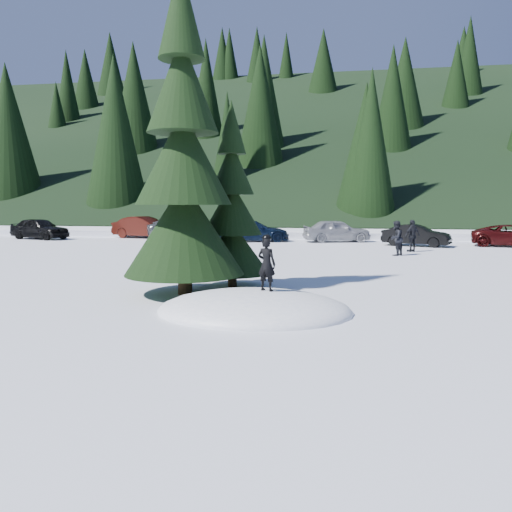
% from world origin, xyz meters
% --- Properties ---
extents(ground, '(200.00, 200.00, 0.00)m').
position_xyz_m(ground, '(0.00, 0.00, 0.00)').
color(ground, white).
rests_on(ground, ground).
extents(snow_mound, '(4.48, 3.52, 0.96)m').
position_xyz_m(snow_mound, '(0.00, 0.00, 0.00)').
color(snow_mound, white).
rests_on(snow_mound, ground).
extents(forest_hillside, '(200.00, 60.00, 25.00)m').
position_xyz_m(forest_hillside, '(0.00, 54.00, 12.50)').
color(forest_hillside, black).
rests_on(forest_hillside, ground).
extents(spruce_tall, '(3.20, 3.20, 8.60)m').
position_xyz_m(spruce_tall, '(-2.20, 1.80, 3.32)').
color(spruce_tall, '#302010').
rests_on(spruce_tall, ground).
extents(spruce_short, '(2.20, 2.20, 5.37)m').
position_xyz_m(spruce_short, '(-1.20, 3.20, 2.10)').
color(spruce_short, '#302010').
rests_on(spruce_short, ground).
extents(child_skier, '(0.52, 0.43, 1.21)m').
position_xyz_m(child_skier, '(0.27, 0.10, 1.08)').
color(child_skier, black).
rests_on(child_skier, snow_mound).
extents(adult_0, '(0.94, 0.99, 1.61)m').
position_xyz_m(adult_0, '(4.50, 12.81, 0.81)').
color(adult_0, black).
rests_on(adult_0, ground).
extents(adult_1, '(0.98, 0.88, 1.60)m').
position_xyz_m(adult_1, '(5.50, 14.76, 0.80)').
color(adult_1, black).
rests_on(adult_1, ground).
extents(car_0, '(4.48, 2.74, 1.42)m').
position_xyz_m(car_0, '(-17.85, 19.45, 0.71)').
color(car_0, black).
rests_on(car_0, ground).
extents(car_1, '(4.71, 2.49, 1.48)m').
position_xyz_m(car_1, '(-11.28, 21.52, 0.74)').
color(car_1, '#340F09').
rests_on(car_1, ground).
extents(car_2, '(5.80, 4.37, 1.46)m').
position_xyz_m(car_2, '(-8.26, 21.37, 0.73)').
color(car_2, '#494D50').
rests_on(car_2, ground).
extents(car_3, '(4.89, 2.96, 1.33)m').
position_xyz_m(car_3, '(-3.45, 19.81, 0.66)').
color(car_3, black).
rests_on(car_3, ground).
extents(car_4, '(4.43, 2.71, 1.41)m').
position_xyz_m(car_4, '(1.74, 20.37, 0.71)').
color(car_4, gray).
rests_on(car_4, ground).
extents(car_5, '(3.91, 2.50, 1.22)m').
position_xyz_m(car_5, '(6.18, 18.08, 0.61)').
color(car_5, black).
rests_on(car_5, ground).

